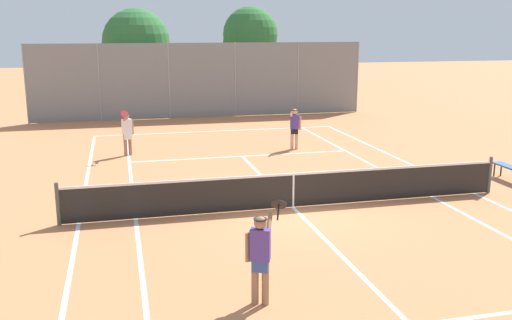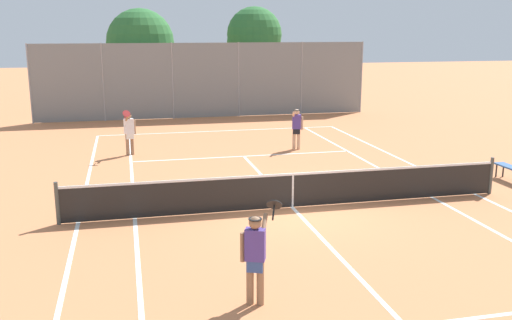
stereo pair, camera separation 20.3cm
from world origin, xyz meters
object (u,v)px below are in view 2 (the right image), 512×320
(player_far_right, at_px, (297,127))
(tree_behind_right, at_px, (252,36))
(tree_behind_left, at_px, (138,45))
(loose_tennis_ball_0, at_px, (350,173))
(loose_tennis_ball_1, at_px, (410,169))
(player_far_left, at_px, (129,131))
(loose_tennis_ball_2, at_px, (367,184))
(tennis_net, at_px, (293,189))
(player_near_side, at_px, (255,254))

(player_far_right, height_order, tree_behind_right, tree_behind_right)
(tree_behind_left, bearing_deg, player_far_right, -63.95)
(loose_tennis_ball_0, xyz_separation_m, loose_tennis_ball_1, (2.16, 0.05, 0.00))
(player_far_right, bearing_deg, loose_tennis_ball_1, -55.47)
(loose_tennis_ball_0, bearing_deg, player_far_left, 147.36)
(loose_tennis_ball_1, xyz_separation_m, loose_tennis_ball_2, (-2.24, -1.54, 0.00))
(tennis_net, xyz_separation_m, loose_tennis_ball_0, (2.90, 3.08, -0.48))
(player_far_right, distance_m, loose_tennis_ball_2, 5.68)
(loose_tennis_ball_0, distance_m, loose_tennis_ball_1, 2.16)
(loose_tennis_ball_0, height_order, loose_tennis_ball_2, same)
(tennis_net, distance_m, loose_tennis_ball_0, 4.26)
(player_near_side, xyz_separation_m, tree_behind_right, (5.38, 24.37, 3.27))
(tennis_net, relative_size, player_far_right, 7.50)
(loose_tennis_ball_1, height_order, tree_behind_left, tree_behind_left)
(player_far_right, distance_m, tree_behind_left, 13.25)
(loose_tennis_ball_2, distance_m, tree_behind_left, 18.68)
(tennis_net, relative_size, loose_tennis_ball_1, 181.82)
(loose_tennis_ball_0, relative_size, loose_tennis_ball_2, 1.00)
(player_near_side, relative_size, player_far_right, 1.11)
(loose_tennis_ball_1, xyz_separation_m, tree_behind_right, (-1.86, 16.16, 4.16))
(player_far_left, bearing_deg, player_far_right, -3.65)
(tennis_net, relative_size, player_far_left, 6.76)
(player_far_left, height_order, loose_tennis_ball_0, player_far_left)
(tennis_net, height_order, loose_tennis_ball_2, tennis_net)
(player_far_right, distance_m, tree_behind_right, 12.58)
(player_near_side, distance_m, loose_tennis_ball_1, 10.99)
(player_far_left, relative_size, loose_tennis_ball_1, 26.88)
(loose_tennis_ball_1, xyz_separation_m, tree_behind_left, (-8.47, 15.67, 3.73))
(player_far_right, relative_size, loose_tennis_ball_0, 24.24)
(loose_tennis_ball_0, relative_size, tree_behind_right, 0.01)
(player_far_left, relative_size, loose_tennis_ball_2, 26.88)
(player_near_side, bearing_deg, loose_tennis_ball_2, 53.11)
(loose_tennis_ball_2, bearing_deg, tennis_net, -150.72)
(player_far_left, xyz_separation_m, loose_tennis_ball_2, (6.96, -5.99, -0.89))
(player_far_right, xyz_separation_m, tree_behind_right, (0.92, 12.11, 3.28))
(loose_tennis_ball_0, xyz_separation_m, loose_tennis_ball_2, (-0.07, -1.49, 0.00))
(loose_tennis_ball_0, bearing_deg, loose_tennis_ball_2, -92.80)
(player_near_side, bearing_deg, tree_behind_right, 77.55)
(player_near_side, xyz_separation_m, player_far_right, (4.46, 12.26, -0.02))
(player_far_right, xyz_separation_m, loose_tennis_ball_1, (2.78, -4.04, -0.88))
(tree_behind_left, bearing_deg, loose_tennis_ball_2, -70.10)
(player_far_right, bearing_deg, loose_tennis_ball_2, -84.40)
(loose_tennis_ball_1, bearing_deg, player_far_right, 124.53)
(loose_tennis_ball_1, relative_size, tree_behind_left, 0.01)
(player_far_left, xyz_separation_m, tree_behind_left, (0.73, 11.22, 2.84))
(loose_tennis_ball_2, xyz_separation_m, tree_behind_right, (0.37, 17.70, 4.16))
(loose_tennis_ball_1, height_order, loose_tennis_ball_2, same)
(player_far_right, height_order, loose_tennis_ball_1, player_far_right)
(loose_tennis_ball_1, bearing_deg, tennis_net, -148.31)
(loose_tennis_ball_1, relative_size, loose_tennis_ball_2, 1.00)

